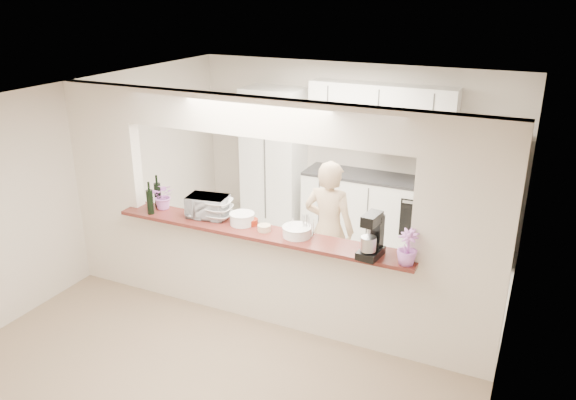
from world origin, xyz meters
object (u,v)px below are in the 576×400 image
Objects in this scene: stand_mixer at (372,237)px; person at (329,230)px; toaster_oven at (208,207)px; refrigerator at (489,199)px.

stand_mixer is 1.29m from person.
person is at bearing 130.39° from stand_mixer.
person is at bearing 23.85° from toaster_oven.
stand_mixer reaches higher than toaster_oven.
toaster_oven is (-2.75, -2.60, 0.36)m from refrigerator.
refrigerator is 2.44m from person.
stand_mixer is at bearing 130.71° from person.
refrigerator is at bearing -130.24° from person.
refrigerator is at bearing 73.94° from stand_mixer.
stand_mixer is (1.95, -0.17, 0.08)m from toaster_oven.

